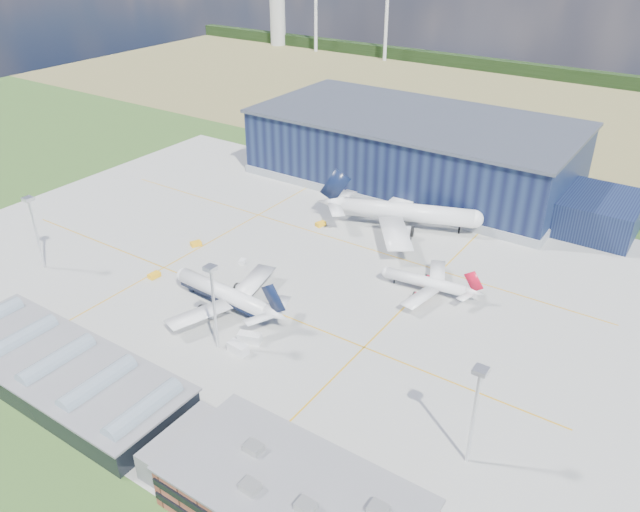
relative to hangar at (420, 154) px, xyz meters
The scene contains 22 objects.
ground 95.56m from the hangar, 91.70° to the right, with size 600.00×600.00×0.00m, color #2E4C1C.
apron 85.64m from the hangar, 91.90° to the right, with size 220.00×160.00×0.08m.
farmland 125.76m from the hangar, 91.29° to the left, with size 600.00×220.00×0.01m, color olive.
treeline 205.36m from the hangar, 90.78° to the left, with size 600.00×8.00×8.00m, color black.
horizon_dressing 279.32m from the hangar, 134.20° to the left, with size 440.20×18.00×70.00m.
hangar is the anchor object (origin of this frame).
ops_building 163.51m from the hangar, 71.37° to the right, with size 46.00×23.00×10.90m.
glass_concourse 155.28m from the hangar, 93.42° to the right, with size 78.00×23.00×8.60m.
light_mast_west 139.77m from the hangar, 116.71° to the right, with size 2.60×2.60×23.00m.
light_mast_center 125.07m from the hangar, 86.70° to the right, with size 2.60×2.60×23.00m.
light_mast_east 144.23m from the hangar, 59.95° to the right, with size 2.60×2.60×23.00m.
airliner_navy 110.31m from the hangar, 91.76° to the right, with size 40.05×39.18×13.06m, color white, non-canonical shape.
airliner_red 82.53m from the hangar, 62.26° to the right, with size 29.89×29.24×9.75m, color white, non-canonical shape.
airliner_widebody 42.68m from the hangar, 69.08° to the right, with size 56.42×55.20×18.40m, color white, non-canonical shape.
gse_tug_a 115.12m from the hangar, 105.64° to the right, with size 2.11×3.45×1.44m, color #FFB316.
gse_tug_b 96.18m from the hangar, 111.31° to the right, with size 2.24×3.36×1.46m, color #FFB316.
gse_van_a 119.97m from the hangar, 84.03° to the right, with size 2.54×5.82×2.54m, color silver.
gse_cart_a 91.23m from the hangar, 99.56° to the right, with size 1.80×2.71×1.17m, color silver.
gse_tug_c 56.57m from the hangar, 99.97° to the right, with size 2.11×3.37×1.47m, color #FFB316.
gse_van_c 124.77m from the hangar, 84.12° to the right, with size 2.56×5.34×2.56m, color silver.
car_a 148.29m from the hangar, 74.93° to the right, with size 1.58×3.93×1.34m, color #99999E.
car_b 143.24m from the hangar, 89.13° to the right, with size 1.36×3.90×1.29m, color #99999E.
Camera 1 is at (100.11, -118.22, 94.07)m, focal length 35.00 mm.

